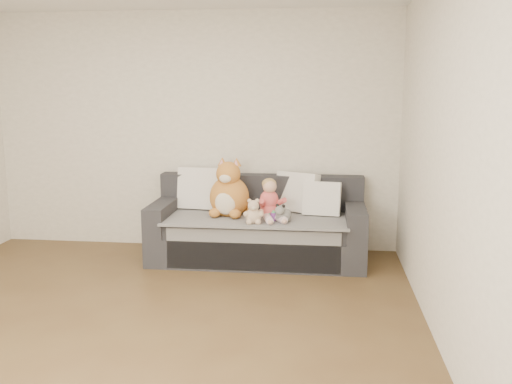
# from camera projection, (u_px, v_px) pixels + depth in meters

# --- Properties ---
(room_shell) EXTENTS (5.00, 5.00, 5.00)m
(room_shell) POSITION_uv_depth(u_px,v_px,m) (132.00, 153.00, 4.28)
(room_shell) COLOR brown
(room_shell) RESTS_ON ground
(sofa) EXTENTS (2.20, 0.94, 0.85)m
(sofa) POSITION_uv_depth(u_px,v_px,m) (258.00, 230.00, 5.97)
(sofa) COLOR #242428
(sofa) RESTS_ON ground
(cushion_left) EXTENTS (0.51, 0.27, 0.47)m
(cushion_left) POSITION_uv_depth(u_px,v_px,m) (201.00, 188.00, 6.20)
(cushion_left) COLOR silver
(cushion_left) RESTS_ON sofa
(cushion_right_back) EXTENTS (0.50, 0.39, 0.43)m
(cushion_right_back) POSITION_uv_depth(u_px,v_px,m) (297.00, 192.00, 6.06)
(cushion_right_back) COLOR silver
(cushion_right_back) RESTS_ON sofa
(cushion_right_front) EXTENTS (0.40, 0.22, 0.36)m
(cushion_right_front) POSITION_uv_depth(u_px,v_px,m) (322.00, 199.00, 5.89)
(cushion_right_front) COLOR silver
(cushion_right_front) RESTS_ON sofa
(toddler) EXTENTS (0.30, 0.42, 0.42)m
(toddler) POSITION_uv_depth(u_px,v_px,m) (270.00, 202.00, 5.73)
(toddler) COLOR #CE494D
(toddler) RESTS_ON sofa
(plush_cat) EXTENTS (0.50, 0.43, 0.63)m
(plush_cat) POSITION_uv_depth(u_px,v_px,m) (229.00, 193.00, 5.88)
(plush_cat) COLOR #C07E2A
(plush_cat) RESTS_ON sofa
(teddy_bear) EXTENTS (0.20, 0.15, 0.25)m
(teddy_bear) POSITION_uv_depth(u_px,v_px,m) (253.00, 213.00, 5.54)
(teddy_bear) COLOR tan
(teddy_bear) RESTS_ON sofa
(plush_cow) EXTENTS (0.16, 0.24, 0.19)m
(plush_cow) POSITION_uv_depth(u_px,v_px,m) (283.00, 214.00, 5.61)
(plush_cow) COLOR white
(plush_cow) RESTS_ON sofa
(sippy_cup) EXTENTS (0.10, 0.06, 0.11)m
(sippy_cup) POSITION_uv_depth(u_px,v_px,m) (274.00, 215.00, 5.67)
(sippy_cup) COLOR purple
(sippy_cup) RESTS_ON sofa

